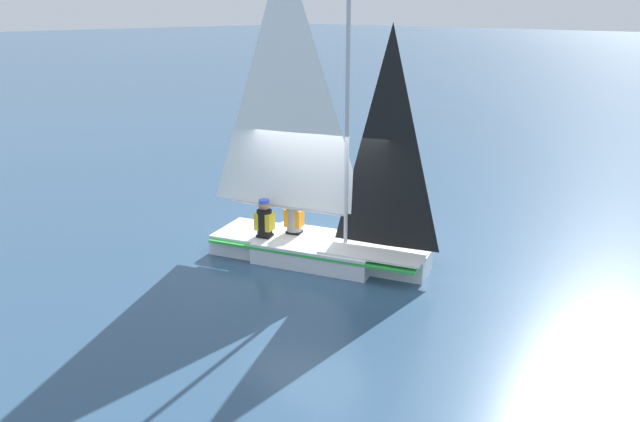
{
  "coord_description": "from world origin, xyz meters",
  "views": [
    {
      "loc": [
        8.16,
        7.95,
        4.74
      ],
      "look_at": [
        0.0,
        0.0,
        1.0
      ],
      "focal_mm": 35.0,
      "sensor_mm": 36.0,
      "label": 1
    }
  ],
  "objects": [
    {
      "name": "sailboat_main",
      "position": [
        0.02,
        -0.04,
        0.96
      ],
      "size": [
        2.9,
        4.45,
        5.96
      ],
      "rotation": [
        0.0,
        0.0,
        1.95
      ],
      "color": "silver",
      "rests_on": "ground_plane"
    },
    {
      "name": "sailor_helm",
      "position": [
        0.07,
        -0.66,
        0.62
      ],
      "size": [
        0.39,
        0.41,
        1.16
      ],
      "rotation": [
        0.0,
        0.0,
        1.95
      ],
      "color": "black",
      "rests_on": "ground_plane"
    },
    {
      "name": "ground_plane",
      "position": [
        0.0,
        0.0,
        0.0
      ],
      "size": [
        260.0,
        260.0,
        0.0
      ],
      "primitive_type": "plane",
      "color": "#2D4C6B"
    },
    {
      "name": "sailor_crew",
      "position": [
        0.62,
        -0.92,
        0.63
      ],
      "size": [
        0.39,
        0.41,
        1.16
      ],
      "rotation": [
        0.0,
        0.0,
        1.95
      ],
      "color": "black",
      "rests_on": "ground_plane"
    }
  ]
}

